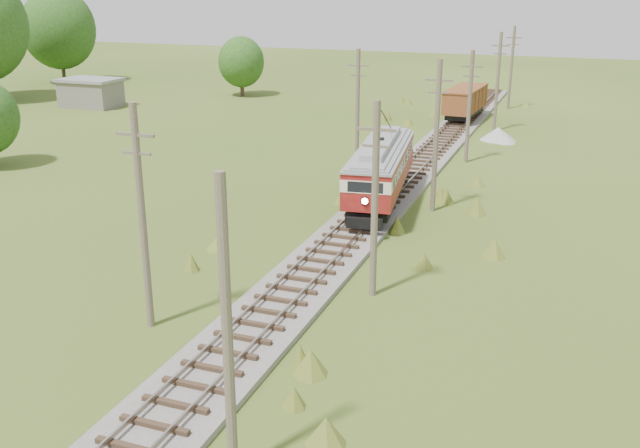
% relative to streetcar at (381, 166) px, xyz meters
% --- Properties ---
extents(railbed_main, '(3.60, 96.00, 0.57)m').
position_rel_streetcar_xyz_m(railbed_main, '(-0.00, 3.33, -2.37)').
color(railbed_main, '#605B54').
rests_on(railbed_main, ground).
extents(streetcar, '(4.37, 12.11, 5.48)m').
position_rel_streetcar_xyz_m(streetcar, '(0.00, 0.00, 0.00)').
color(streetcar, black).
rests_on(streetcar, ground).
extents(gondola, '(3.20, 8.46, 2.76)m').
position_rel_streetcar_xyz_m(gondola, '(-0.00, 30.06, -0.51)').
color(gondola, black).
rests_on(gondola, ground).
extents(gravel_pile, '(3.16, 3.35, 1.15)m').
position_rel_streetcar_xyz_m(gravel_pile, '(4.40, 22.15, -2.03)').
color(gravel_pile, gray).
rests_on(gravel_pile, ground).
extents(utility_pole_r_1, '(0.30, 0.30, 8.80)m').
position_rel_streetcar_xyz_m(utility_pole_r_1, '(3.10, -25.67, 1.83)').
color(utility_pole_r_1, brown).
rests_on(utility_pole_r_1, ground).
extents(utility_pole_r_2, '(1.60, 0.30, 8.60)m').
position_rel_streetcar_xyz_m(utility_pole_r_2, '(3.30, -12.67, 1.86)').
color(utility_pole_r_2, brown).
rests_on(utility_pole_r_2, ground).
extents(utility_pole_r_3, '(1.60, 0.30, 9.00)m').
position_rel_streetcar_xyz_m(utility_pole_r_3, '(3.20, 0.33, 2.06)').
color(utility_pole_r_3, brown).
rests_on(utility_pole_r_3, ground).
extents(utility_pole_r_4, '(1.60, 0.30, 8.40)m').
position_rel_streetcar_xyz_m(utility_pole_r_4, '(3.00, 13.33, 1.76)').
color(utility_pole_r_4, brown).
rests_on(utility_pole_r_4, ground).
extents(utility_pole_r_5, '(1.60, 0.30, 8.90)m').
position_rel_streetcar_xyz_m(utility_pole_r_5, '(3.40, 26.33, 2.01)').
color(utility_pole_r_5, brown).
rests_on(utility_pole_r_5, ground).
extents(utility_pole_r_6, '(1.60, 0.30, 8.70)m').
position_rel_streetcar_xyz_m(utility_pole_r_6, '(3.20, 39.33, 1.91)').
color(utility_pole_r_6, brown).
rests_on(utility_pole_r_6, ground).
extents(utility_pole_l_a, '(1.60, 0.30, 9.00)m').
position_rel_streetcar_xyz_m(utility_pole_l_a, '(-4.20, -18.67, 2.06)').
color(utility_pole_l_a, brown).
rests_on(utility_pole_l_a, ground).
extents(utility_pole_l_b, '(1.60, 0.30, 8.60)m').
position_rel_streetcar_xyz_m(utility_pole_l_b, '(-4.50, 9.33, 1.86)').
color(utility_pole_l_b, brown).
rests_on(utility_pole_l_b, ground).
extents(tree_left_5, '(9.66, 9.66, 12.44)m').
position_rel_streetcar_xyz_m(tree_left_5, '(-56.00, 39.33, 4.56)').
color(tree_left_5, '#38281C').
rests_on(tree_left_5, ground).
extents(tree_mid_a, '(5.46, 5.46, 7.03)m').
position_rel_streetcar_xyz_m(tree_mid_a, '(-28.00, 37.33, 1.45)').
color(tree_mid_a, '#38281C').
rests_on(tree_mid_a, ground).
extents(shed, '(6.40, 4.40, 3.10)m').
position_rel_streetcar_xyz_m(shed, '(-40.00, 24.33, -0.99)').
color(shed, slate).
rests_on(shed, ground).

